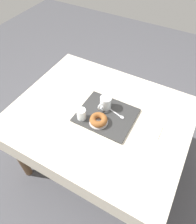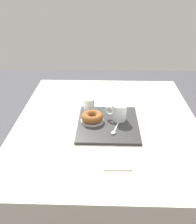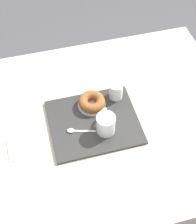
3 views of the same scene
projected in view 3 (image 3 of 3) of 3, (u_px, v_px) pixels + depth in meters
The scene contains 9 objects.
ground_plane at pixel (102, 187), 2.02m from camera, with size 6.00×6.00×0.00m, color #47474C.
dining_table at pixel (104, 130), 1.50m from camera, with size 1.25×1.02×0.74m.
serving_tray at pixel (94, 122), 1.41m from camera, with size 0.39×0.33×0.01m, color #2D2D2D.
tea_mug_left at pixel (106, 124), 1.34m from camera, with size 0.08×0.12×0.09m.
water_glass_near at pixel (116, 91), 1.46m from camera, with size 0.06×0.06×0.08m.
donut_plate_left at pixel (92, 105), 1.45m from camera, with size 0.13×0.13×0.01m, color silver.
sugar_donut_left at pixel (92, 102), 1.43m from camera, with size 0.12×0.12×0.04m, color brown.
teaspoon_near at pixel (74, 131), 1.37m from camera, with size 0.12×0.05×0.01m.
paper_napkin at pixel (23, 146), 1.34m from camera, with size 0.13×0.12×0.01m, color white.
Camera 3 is at (-0.24, -0.80, 1.90)m, focal length 50.94 mm.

